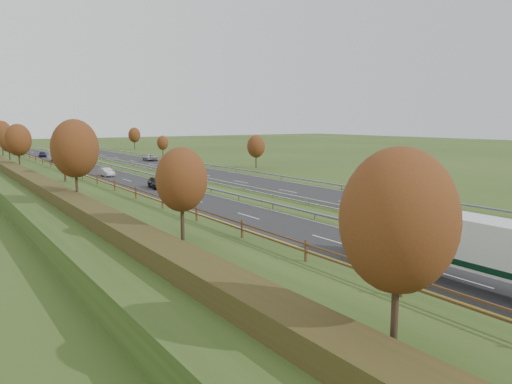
# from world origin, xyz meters

# --- Properties ---
(ground) EXTENTS (400.00, 400.00, 0.00)m
(ground) POSITION_xyz_m (8.00, 55.00, 0.00)
(ground) COLOR #2C4217
(ground) RESTS_ON ground
(near_carriageway) EXTENTS (10.50, 200.00, 0.04)m
(near_carriageway) POSITION_xyz_m (0.00, 60.00, 0.02)
(near_carriageway) COLOR black
(near_carriageway) RESTS_ON ground
(far_carriageway) EXTENTS (10.50, 200.00, 0.04)m
(far_carriageway) POSITION_xyz_m (16.50, 60.00, 0.02)
(far_carriageway) COLOR black
(far_carriageway) RESTS_ON ground
(hard_shoulder) EXTENTS (3.00, 200.00, 0.04)m
(hard_shoulder) POSITION_xyz_m (-3.75, 60.00, 0.02)
(hard_shoulder) COLOR black
(hard_shoulder) RESTS_ON ground
(lane_markings) EXTENTS (26.75, 200.00, 0.01)m
(lane_markings) POSITION_xyz_m (6.40, 59.88, 0.05)
(lane_markings) COLOR silver
(lane_markings) RESTS_ON near_carriageway
(embankment_left) EXTENTS (12.00, 200.00, 2.00)m
(embankment_left) POSITION_xyz_m (-13.00, 60.00, 1.00)
(embankment_left) COLOR #2C4217
(embankment_left) RESTS_ON ground
(hedge_left) EXTENTS (2.20, 180.00, 1.10)m
(hedge_left) POSITION_xyz_m (-15.00, 60.00, 2.55)
(hedge_left) COLOR #363616
(hedge_left) RESTS_ON embankment_left
(fence_left) EXTENTS (0.12, 189.06, 1.20)m
(fence_left) POSITION_xyz_m (-8.50, 59.59, 2.73)
(fence_left) COLOR #422B19
(fence_left) RESTS_ON embankment_left
(median_barrier_near) EXTENTS (0.32, 200.00, 0.71)m
(median_barrier_near) POSITION_xyz_m (5.70, 60.00, 0.61)
(median_barrier_near) COLOR gray
(median_barrier_near) RESTS_ON ground
(median_barrier_far) EXTENTS (0.32, 200.00, 0.71)m
(median_barrier_far) POSITION_xyz_m (10.80, 60.00, 0.61)
(median_barrier_far) COLOR gray
(median_barrier_far) RESTS_ON ground
(outer_barrier_far) EXTENTS (0.32, 200.00, 0.71)m
(outer_barrier_far) POSITION_xyz_m (22.30, 60.00, 0.62)
(outer_barrier_far) COLOR gray
(outer_barrier_far) RESTS_ON ground
(trees_left) EXTENTS (6.64, 164.30, 7.66)m
(trees_left) POSITION_xyz_m (-12.64, 56.63, 6.37)
(trees_left) COLOR #2D2116
(trees_left) RESTS_ON embankment_left
(trees_far) EXTENTS (8.45, 118.60, 7.12)m
(trees_far) POSITION_xyz_m (29.80, 89.21, 4.25)
(trees_far) COLOR #2D2116
(trees_far) RESTS_ON ground
(box_lorry) EXTENTS (2.58, 16.28, 4.06)m
(box_lorry) POSITION_xyz_m (0.51, -1.36, 2.33)
(box_lorry) COLOR black
(box_lorry) RESTS_ON near_carriageway
(road_tanker) EXTENTS (2.40, 11.22, 3.46)m
(road_tanker) POSITION_xyz_m (-0.12, 99.73, 1.86)
(road_tanker) COLOR silver
(road_tanker) RESTS_ON near_carriageway
(car_dark_near) EXTENTS (2.56, 5.05, 1.65)m
(car_dark_near) POSITION_xyz_m (1.68, 47.45, 0.86)
(car_dark_near) COLOR black
(car_dark_near) RESTS_ON near_carriageway
(car_silver_mid) EXTENTS (1.80, 4.37, 1.41)m
(car_silver_mid) POSITION_xyz_m (0.28, 66.42, 0.74)
(car_silver_mid) COLOR silver
(car_silver_mid) RESTS_ON near_carriageway
(car_small_far) EXTENTS (2.38, 4.61, 1.28)m
(car_small_far) POSITION_xyz_m (-0.05, 120.01, 0.68)
(car_small_far) COLOR #16133C
(car_small_far) RESTS_ON near_carriageway
(car_oncoming) EXTENTS (3.28, 5.84, 1.54)m
(car_oncoming) POSITION_xyz_m (18.83, 93.52, 0.81)
(car_oncoming) COLOR #A5A6AA
(car_oncoming) RESTS_ON far_carriageway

